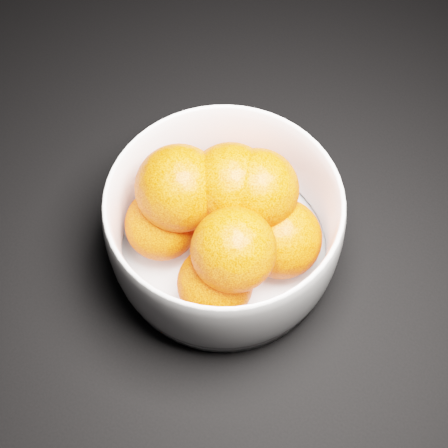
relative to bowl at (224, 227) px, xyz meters
The scene contains 2 objects.
bowl is the anchor object (origin of this frame).
orange_pile 0.02m from the bowl, 114.44° to the left, with size 0.16×0.16×0.11m.
Camera 1 is at (-0.11, -0.20, 0.50)m, focal length 50.00 mm.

